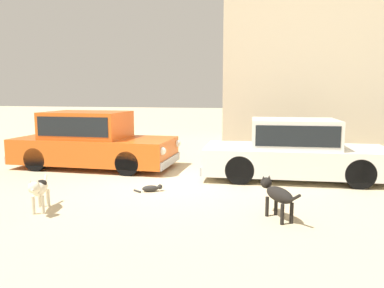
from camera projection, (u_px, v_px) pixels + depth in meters
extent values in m
plane|color=#CCB78E|center=(170.00, 184.00, 8.55)|extent=(80.00, 80.00, 0.00)
cube|color=#D15619|center=(95.00, 150.00, 10.40)|extent=(4.30, 1.84, 0.67)
cube|color=#D15619|center=(87.00, 125.00, 10.35)|extent=(2.16, 1.57, 0.72)
cube|color=black|center=(87.00, 124.00, 10.35)|extent=(1.99, 1.59, 0.50)
cube|color=#999BA0|center=(169.00, 161.00, 9.97)|extent=(0.14, 1.76, 0.20)
cube|color=#999BA0|center=(27.00, 155.00, 10.89)|extent=(0.14, 1.76, 0.20)
sphere|color=silver|center=(177.00, 143.00, 10.61)|extent=(0.20, 0.20, 0.20)
sphere|color=silver|center=(162.00, 151.00, 9.22)|extent=(0.20, 0.20, 0.20)
cube|color=red|center=(43.00, 138.00, 11.59)|extent=(0.04, 0.18, 0.18)
cube|color=red|center=(8.00, 145.00, 10.08)|extent=(0.04, 0.18, 0.18)
cylinder|color=black|center=(149.00, 153.00, 10.92)|extent=(0.62, 0.21, 0.62)
cylinder|color=black|center=(128.00, 163.00, 9.37)|extent=(0.62, 0.21, 0.62)
cylinder|color=black|center=(68.00, 150.00, 11.47)|extent=(0.62, 0.21, 0.62)
cylinder|color=black|center=(36.00, 159.00, 9.93)|extent=(0.62, 0.21, 0.62)
cube|color=silver|center=(295.00, 160.00, 9.03)|extent=(4.35, 1.94, 0.62)
cube|color=silver|center=(294.00, 133.00, 8.95)|extent=(2.03, 1.58, 0.66)
cube|color=black|center=(294.00, 133.00, 8.95)|extent=(1.88, 1.60, 0.46)
cube|color=#999BA0|center=(207.00, 165.00, 9.39)|extent=(0.20, 1.70, 0.20)
sphere|color=silver|center=(381.00, 152.00, 9.34)|extent=(0.20, 0.20, 0.20)
cube|color=red|center=(210.00, 147.00, 10.07)|extent=(0.05, 0.18, 0.18)
cube|color=red|center=(203.00, 156.00, 8.61)|extent=(0.05, 0.18, 0.18)
cylinder|color=black|center=(343.00, 161.00, 9.59)|extent=(0.66, 0.23, 0.65)
cylinder|color=black|center=(360.00, 174.00, 8.10)|extent=(0.66, 0.23, 0.65)
cylinder|color=black|center=(242.00, 158.00, 9.99)|extent=(0.66, 0.23, 0.65)
cylinder|color=black|center=(240.00, 170.00, 8.50)|extent=(0.66, 0.23, 0.65)
cylinder|color=beige|center=(43.00, 205.00, 6.44)|extent=(0.06, 0.06, 0.32)
cylinder|color=beige|center=(33.00, 205.00, 6.42)|extent=(0.06, 0.06, 0.32)
cylinder|color=beige|center=(48.00, 198.00, 6.84)|extent=(0.06, 0.06, 0.32)
cylinder|color=beige|center=(39.00, 198.00, 6.82)|extent=(0.06, 0.06, 0.32)
ellipsoid|color=beige|center=(40.00, 188.00, 6.60)|extent=(0.42, 0.67, 0.24)
ellipsoid|color=black|center=(41.00, 184.00, 6.63)|extent=(0.31, 0.40, 0.13)
sphere|color=beige|center=(34.00, 188.00, 6.20)|extent=(0.20, 0.20, 0.20)
cone|color=beige|center=(33.00, 190.00, 6.10)|extent=(0.14, 0.14, 0.11)
cone|color=beige|center=(38.00, 182.00, 6.20)|extent=(0.09, 0.09, 0.09)
cone|color=beige|center=(30.00, 183.00, 6.18)|extent=(0.09, 0.09, 0.09)
cylinder|color=beige|center=(45.00, 179.00, 6.98)|extent=(0.12, 0.21, 0.17)
cylinder|color=black|center=(267.00, 207.00, 6.31)|extent=(0.06, 0.06, 0.33)
cylinder|color=black|center=(276.00, 205.00, 6.38)|extent=(0.06, 0.06, 0.33)
cylinder|color=black|center=(282.00, 214.00, 5.91)|extent=(0.06, 0.06, 0.33)
cylinder|color=black|center=(292.00, 213.00, 5.97)|extent=(0.06, 0.06, 0.33)
ellipsoid|color=black|center=(279.00, 195.00, 6.11)|extent=(0.56, 0.69, 0.24)
sphere|color=black|center=(266.00, 183.00, 6.47)|extent=(0.19, 0.19, 0.19)
cone|color=black|center=(263.00, 182.00, 6.56)|extent=(0.15, 0.15, 0.11)
cone|color=black|center=(263.00, 178.00, 6.43)|extent=(0.09, 0.09, 0.09)
cone|color=black|center=(269.00, 178.00, 6.48)|extent=(0.09, 0.09, 0.09)
cylinder|color=black|center=(295.00, 198.00, 5.71)|extent=(0.16, 0.22, 0.16)
ellipsoid|color=#2D2B28|center=(150.00, 188.00, 7.89)|extent=(0.38, 0.29, 0.13)
sphere|color=#2D2B28|center=(160.00, 187.00, 7.93)|extent=(0.11, 0.11, 0.11)
cone|color=#2D2B28|center=(160.00, 185.00, 7.95)|extent=(0.05, 0.05, 0.04)
cone|color=#2D2B28|center=(160.00, 185.00, 7.90)|extent=(0.05, 0.05, 0.04)
cylinder|color=#2D2B28|center=(137.00, 191.00, 7.86)|extent=(0.20, 0.15, 0.04)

